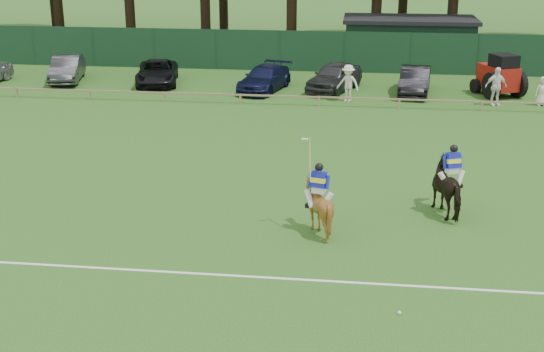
% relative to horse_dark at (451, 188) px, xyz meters
% --- Properties ---
extents(ground, '(160.00, 160.00, 0.00)m').
position_rel_horse_dark_xyz_m(ground, '(-6.00, -4.12, -0.86)').
color(ground, '#1E4C14').
rests_on(ground, ground).
extents(horse_dark, '(1.60, 2.23, 1.72)m').
position_rel_horse_dark_xyz_m(horse_dark, '(0.00, 0.00, 0.00)').
color(horse_dark, black).
rests_on(horse_dark, ground).
extents(horse_chestnut, '(1.63, 1.73, 1.58)m').
position_rel_horse_dark_xyz_m(horse_chestnut, '(-4.02, -2.00, -0.07)').
color(horse_chestnut, brown).
rests_on(horse_chestnut, ground).
extents(sedan_grey, '(2.55, 4.69, 1.47)m').
position_rel_horse_dark_xyz_m(sedan_grey, '(-19.90, 18.13, -0.12)').
color(sedan_grey, '#2A2A2C').
rests_on(sedan_grey, ground).
extents(suv_black, '(3.17, 5.15, 1.33)m').
position_rel_horse_dark_xyz_m(suv_black, '(-14.49, 18.01, -0.19)').
color(suv_black, black).
rests_on(suv_black, ground).
extents(sedan_navy, '(2.92, 4.92, 1.34)m').
position_rel_horse_dark_xyz_m(sedan_navy, '(-8.19, 17.09, -0.19)').
color(sedan_navy, '#111637').
rests_on(sedan_navy, ground).
extents(hatch_grey, '(3.34, 4.90, 1.55)m').
position_rel_horse_dark_xyz_m(hatch_grey, '(-4.39, 17.55, -0.08)').
color(hatch_grey, '#2D2E30').
rests_on(hatch_grey, ground).
extents(estate_black, '(2.00, 4.51, 1.44)m').
position_rel_horse_dark_xyz_m(estate_black, '(-0.07, 17.30, -0.14)').
color(estate_black, black).
rests_on(estate_black, ground).
extents(spectator_left, '(1.40, 1.15, 1.89)m').
position_rel_horse_dark_xyz_m(spectator_left, '(-3.59, 15.08, 0.09)').
color(spectator_left, silver).
rests_on(spectator_left, ground).
extents(spectator_mid, '(1.23, 0.78, 1.96)m').
position_rel_horse_dark_xyz_m(spectator_mid, '(3.79, 15.05, 0.12)').
color(spectator_mid, white).
rests_on(spectator_mid, ground).
extents(spectator_right, '(0.75, 0.51, 1.48)m').
position_rel_horse_dark_xyz_m(spectator_right, '(6.15, 15.37, -0.12)').
color(spectator_right, silver).
rests_on(spectator_right, ground).
extents(rider_dark, '(0.91, 0.55, 1.41)m').
position_rel_horse_dark_xyz_m(rider_dark, '(0.00, -0.01, 0.76)').
color(rider_dark, silver).
rests_on(rider_dark, ground).
extents(rider_chestnut, '(0.92, 0.71, 2.05)m').
position_rel_horse_dark_xyz_m(rider_chestnut, '(-4.02, -2.01, 0.66)').
color(rider_chestnut, silver).
rests_on(rider_chestnut, ground).
extents(polo_ball, '(0.09, 0.09, 0.09)m').
position_rel_horse_dark_xyz_m(polo_ball, '(-1.80, -6.59, -0.81)').
color(polo_ball, silver).
rests_on(polo_ball, ground).
extents(pitch_lines, '(60.00, 5.10, 0.01)m').
position_rel_horse_dark_xyz_m(pitch_lines, '(-6.00, -7.62, -0.85)').
color(pitch_lines, silver).
rests_on(pitch_lines, ground).
extents(pitch_rail, '(62.10, 0.10, 0.50)m').
position_rel_horse_dark_xyz_m(pitch_rail, '(-6.00, 13.88, -0.41)').
color(pitch_rail, '#997F5B').
rests_on(pitch_rail, ground).
extents(perimeter_fence, '(92.08, 0.08, 2.50)m').
position_rel_horse_dark_xyz_m(perimeter_fence, '(-6.00, 22.88, 0.39)').
color(perimeter_fence, '#14351E').
rests_on(perimeter_fence, ground).
extents(utility_shed, '(8.40, 4.40, 3.04)m').
position_rel_horse_dark_xyz_m(utility_shed, '(0.00, 25.88, 0.68)').
color(utility_shed, '#14331E').
rests_on(utility_shed, ground).
extents(tree_row, '(96.00, 12.00, 21.00)m').
position_rel_horse_dark_xyz_m(tree_row, '(-4.00, 30.88, -0.86)').
color(tree_row, '#26561C').
rests_on(tree_row, ground).
extents(tractor, '(2.74, 3.19, 2.26)m').
position_rel_horse_dark_xyz_m(tractor, '(4.33, 17.25, 0.21)').
color(tractor, maroon).
rests_on(tractor, ground).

